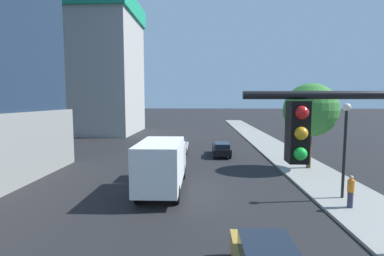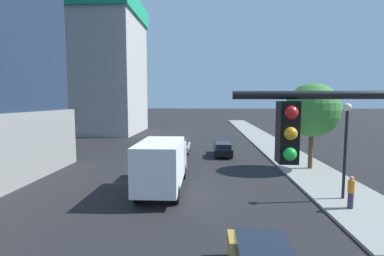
{
  "view_description": "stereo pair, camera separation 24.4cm",
  "coord_description": "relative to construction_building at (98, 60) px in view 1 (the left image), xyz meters",
  "views": [
    {
      "loc": [
        0.1,
        -1.03,
        5.77
      ],
      "look_at": [
        -0.56,
        16.73,
        4.03
      ],
      "focal_mm": 26.7,
      "sensor_mm": 36.0,
      "label": 1
    },
    {
      "loc": [
        0.34,
        -1.02,
        5.77
      ],
      "look_at": [
        -0.56,
        16.73,
        4.03
      ],
      "focal_mm": 26.7,
      "sensor_mm": 36.0,
      "label": 2
    }
  ],
  "objects": [
    {
      "name": "car_silver",
      "position": [
        15.76,
        -19.0,
        -12.04
      ],
      "size": [
        1.78,
        4.24,
        1.42
      ],
      "color": "#B7B7BC",
      "rests_on": "ground"
    },
    {
      "name": "car_black",
      "position": [
        20.26,
        -20.76,
        -12.01
      ],
      "size": [
        1.75,
        4.65,
        1.43
      ],
      "color": "black",
      "rests_on": "ground"
    },
    {
      "name": "street_lamp",
      "position": [
        26.39,
        -33.8,
        -9.0
      ],
      "size": [
        0.44,
        0.44,
        5.45
      ],
      "color": "black",
      "rests_on": "sidewalk"
    },
    {
      "name": "box_truck",
      "position": [
        15.76,
        -32.5,
        -10.9
      ],
      "size": [
        2.49,
        7.45,
        3.29
      ],
      "color": "silver",
      "rests_on": "ground"
    },
    {
      "name": "pedestrian_orange_shirt",
      "position": [
        26.05,
        -35.34,
        -11.72
      ],
      "size": [
        0.34,
        0.34,
        1.71
      ],
      "color": "#38334C",
      "rests_on": "sidewalk"
    },
    {
      "name": "street_tree",
      "position": [
        27.13,
        -26.45,
        -7.78
      ],
      "size": [
        4.36,
        4.36,
        7.01
      ],
      "color": "brown",
      "rests_on": "sidewalk"
    },
    {
      "name": "sidewalk",
      "position": [
        26.85,
        -29.14,
        -12.67
      ],
      "size": [
        4.35,
        120.0,
        0.15
      ],
      "primitive_type": "cube",
      "color": "gray",
      "rests_on": "ground"
    },
    {
      "name": "construction_building",
      "position": [
        0.0,
        0.0,
        0.0
      ],
      "size": [
        13.93,
        17.36,
        32.04
      ],
      "color": "#B2AFA8",
      "rests_on": "ground"
    }
  ]
}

